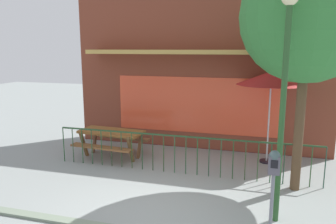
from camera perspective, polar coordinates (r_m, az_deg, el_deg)
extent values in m
plane|color=gray|center=(6.48, -2.56, -17.09)|extent=(40.00, 40.00, 0.00)
cube|color=#431720|center=(10.57, 5.28, -5.84)|extent=(7.77, 0.54, 0.01)
cube|color=brown|center=(10.15, 5.51, 6.95)|extent=(7.77, 0.50, 4.69)
cube|color=#E54C2D|center=(10.01, 5.14, 1.16)|extent=(5.05, 0.02, 1.70)
cube|color=tan|center=(9.52, 4.89, 10.31)|extent=(6.61, 0.73, 0.12)
cube|color=#214224|center=(8.02, 2.15, -4.21)|extent=(6.53, 0.04, 0.04)
cylinder|color=#204C24|center=(9.44, -17.59, -5.37)|extent=(0.02, 0.02, 0.95)
cylinder|color=#2C492E|center=(9.29, -16.12, -5.55)|extent=(0.02, 0.02, 0.95)
cylinder|color=#204B25|center=(9.15, -14.60, -5.73)|extent=(0.02, 0.02, 0.95)
cylinder|color=#254F2F|center=(9.01, -13.03, -5.92)|extent=(0.02, 0.02, 0.95)
cylinder|color=#204B29|center=(8.88, -11.42, -6.10)|extent=(0.02, 0.02, 0.95)
cylinder|color=#264128|center=(8.76, -9.76, -6.28)|extent=(0.02, 0.02, 0.95)
cylinder|color=#2D4B2D|center=(8.64, -8.05, -6.47)|extent=(0.02, 0.02, 0.95)
cylinder|color=#284620|center=(8.54, -6.29, -6.65)|extent=(0.02, 0.02, 0.95)
cylinder|color=#194024|center=(8.44, -4.49, -6.83)|extent=(0.02, 0.02, 0.95)
cylinder|color=#233D20|center=(8.35, -2.65, -7.01)|extent=(0.02, 0.02, 0.95)
cylinder|color=#2B4723|center=(8.26, -0.77, -7.18)|extent=(0.02, 0.02, 0.95)
cylinder|color=#285030|center=(8.19, 1.15, -7.35)|extent=(0.02, 0.02, 0.95)
cylinder|color=#214827|center=(8.13, 3.10, -7.51)|extent=(0.02, 0.02, 0.95)
cylinder|color=#1B4621|center=(8.07, 5.09, -7.67)|extent=(0.02, 0.02, 0.95)
cylinder|color=#22452D|center=(8.03, 7.09, -7.82)|extent=(0.02, 0.02, 0.95)
cylinder|color=#274C2C|center=(7.99, 9.12, -7.96)|extent=(0.02, 0.02, 0.95)
cylinder|color=#1D4120|center=(7.97, 11.17, -8.09)|extent=(0.02, 0.02, 0.95)
cylinder|color=#2B3F22|center=(7.95, 13.23, -8.21)|extent=(0.02, 0.02, 0.95)
cylinder|color=#294825|center=(7.95, 15.29, -8.33)|extent=(0.02, 0.02, 0.95)
cylinder|color=#1C4C2B|center=(7.95, 17.36, -8.43)|extent=(0.02, 0.02, 0.95)
cylinder|color=#1E412C|center=(7.97, 19.42, -8.52)|extent=(0.02, 0.02, 0.95)
cylinder|color=#2C4023|center=(8.00, 21.47, -8.60)|extent=(0.02, 0.02, 0.95)
cylinder|color=#2A5129|center=(8.03, 23.51, -8.67)|extent=(0.02, 0.02, 0.95)
cylinder|color=#1F4132|center=(8.08, 25.52, -8.73)|extent=(0.02, 0.02, 0.95)
cube|color=brown|center=(9.41, -9.76, -3.39)|extent=(1.86, 0.91, 0.07)
cube|color=brown|center=(9.04, -11.47, -6.03)|extent=(1.82, 0.41, 0.05)
cube|color=brown|center=(9.95, -8.10, -4.35)|extent=(1.82, 0.41, 0.05)
cube|color=brown|center=(9.67, -14.33, -5.46)|extent=(0.10, 0.35, 0.78)
cube|color=brown|center=(10.11, -12.51, -4.66)|extent=(0.10, 0.35, 0.78)
cube|color=brown|center=(8.93, -6.48, -6.56)|extent=(0.10, 0.35, 0.78)
cube|color=brown|center=(9.41, -4.92, -5.61)|extent=(0.10, 0.35, 0.78)
cylinder|color=black|center=(9.45, 16.63, -8.16)|extent=(0.36, 0.36, 0.05)
cylinder|color=#B3AEB2|center=(9.14, 17.04, -1.11)|extent=(0.04, 0.04, 2.42)
cone|color=red|center=(8.99, 17.43, 5.66)|extent=(1.78, 1.78, 0.36)
cylinder|color=slate|center=(5.74, 17.45, -15.33)|extent=(0.06, 0.06, 1.11)
cube|color=#4E4B58|center=(5.47, 17.87, -8.70)|extent=(0.18, 0.14, 0.30)
sphere|color=#3E5355|center=(5.42, 17.97, -7.22)|extent=(0.17, 0.17, 0.17)
cube|color=black|center=(5.39, 17.92, -8.60)|extent=(0.11, 0.01, 0.13)
cylinder|color=brown|center=(7.52, 21.77, -1.92)|extent=(0.20, 0.20, 2.95)
sphere|color=#347C3A|center=(7.38, 23.02, 15.11)|extent=(2.71, 2.71, 2.71)
cylinder|color=#254E24|center=(5.91, 19.10, -1.20)|extent=(0.10, 0.10, 3.73)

